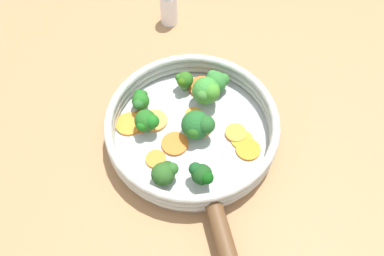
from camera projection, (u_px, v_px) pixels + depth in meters
ground_plane at (192, 138)px, 0.75m from camera, size 4.00×4.00×0.00m
skillet at (192, 135)px, 0.75m from camera, size 0.27×0.27×0.02m
skillet_rim_wall at (192, 126)px, 0.72m from camera, size 0.28×0.28×0.04m
skillet_rivet_left at (196, 204)px, 0.67m from camera, size 0.01×0.01×0.01m
skillet_rivet_right at (227, 197)px, 0.67m from camera, size 0.01×0.01×0.01m
carrot_slice_0 at (156, 119)px, 0.75m from camera, size 0.05×0.05×0.01m
carrot_slice_1 at (203, 129)px, 0.74m from camera, size 0.04×0.04×0.00m
carrot_slice_2 at (140, 121)px, 0.75m from camera, size 0.06×0.06×0.00m
carrot_slice_3 at (156, 159)px, 0.71m from camera, size 0.04×0.04×0.00m
carrot_slice_4 at (248, 149)px, 0.72m from camera, size 0.05×0.05×0.00m
carrot_slice_5 at (242, 140)px, 0.73m from camera, size 0.05×0.05×0.00m
carrot_slice_6 at (236, 133)px, 0.74m from camera, size 0.05×0.05×0.01m
carrot_slice_7 at (202, 87)px, 0.79m from camera, size 0.05×0.05×0.01m
carrot_slice_8 at (175, 144)px, 0.73m from camera, size 0.06×0.06×0.01m
carrot_slice_9 at (129, 124)px, 0.75m from camera, size 0.06×0.06×0.00m
carrot_slice_10 at (194, 115)px, 0.76m from camera, size 0.04×0.04×0.00m
broccoli_floret_0 at (146, 121)px, 0.72m from camera, size 0.04×0.04×0.05m
broccoli_floret_1 at (205, 91)px, 0.75m from camera, size 0.05×0.05×0.06m
broccoli_floret_2 at (201, 174)px, 0.67m from camera, size 0.04×0.03×0.04m
broccoli_floret_3 at (164, 173)px, 0.68m from camera, size 0.04×0.04×0.04m
broccoli_floret_4 at (215, 82)px, 0.77m from camera, size 0.04×0.04×0.04m
broccoli_floret_5 at (140, 100)px, 0.75m from camera, size 0.03×0.04×0.04m
broccoli_floret_6 at (184, 80)px, 0.77m from camera, size 0.03×0.03×0.04m
broccoli_floret_7 at (198, 125)px, 0.71m from camera, size 0.06×0.05×0.05m
mushroom_piece_0 at (200, 90)px, 0.78m from camera, size 0.04×0.04×0.01m
salt_shaker at (169, 4)px, 0.87m from camera, size 0.03×0.03×0.09m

